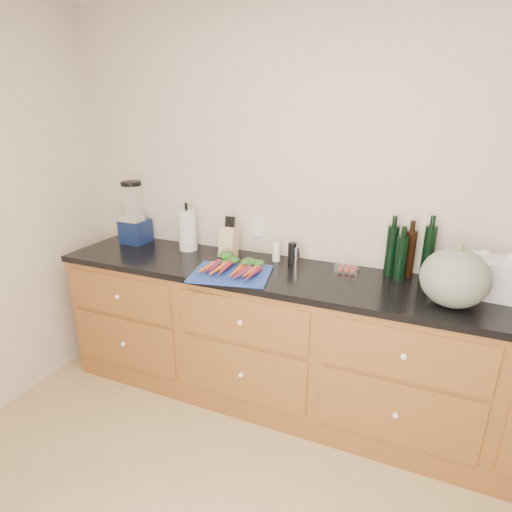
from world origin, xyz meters
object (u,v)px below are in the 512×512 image
at_px(blender_appliance, 134,216).
at_px(tomato_box, 347,267).
at_px(cutting_board, 231,274).
at_px(paper_towel, 188,230).
at_px(squash, 455,278).
at_px(carrots, 234,267).
at_px(knife_block, 229,242).

distance_m(blender_appliance, tomato_box, 1.61).
bearing_deg(cutting_board, paper_towel, 147.47).
distance_m(squash, tomato_box, 0.64).
relative_size(cutting_board, tomato_box, 3.40).
bearing_deg(tomato_box, cutting_board, -152.75).
xyz_separation_m(squash, blender_appliance, (-2.18, 0.25, 0.05)).
bearing_deg(cutting_board, carrots, 90.00).
distance_m(cutting_board, blender_appliance, 1.03).
bearing_deg(cutting_board, squash, 2.94).
height_order(blender_appliance, knife_block, blender_appliance).
distance_m(squash, blender_appliance, 2.20).
bearing_deg(carrots, tomato_box, 24.11).
bearing_deg(carrots, paper_towel, 151.12).
relative_size(paper_towel, knife_block, 1.40).
height_order(squash, blender_appliance, blender_appliance).
xyz_separation_m(blender_appliance, paper_towel, (0.46, 0.00, -0.06)).
bearing_deg(blender_appliance, tomato_box, 0.45).
xyz_separation_m(carrots, knife_block, (-0.16, 0.26, 0.07)).
relative_size(cutting_board, blender_appliance, 1.01).
distance_m(cutting_board, tomato_box, 0.72).
bearing_deg(cutting_board, tomato_box, 27.25).
xyz_separation_m(cutting_board, knife_block, (-0.16, 0.30, 0.10)).
bearing_deg(paper_towel, squash, -8.53).
relative_size(squash, knife_block, 1.61).
height_order(squash, tomato_box, squash).
xyz_separation_m(blender_appliance, tomato_box, (1.61, 0.01, -0.17)).
height_order(squash, knife_block, squash).
distance_m(cutting_board, paper_towel, 0.61).
bearing_deg(blender_appliance, paper_towel, 0.31).
bearing_deg(carrots, knife_block, 122.17).
distance_m(carrots, blender_appliance, 1.02).
relative_size(blender_appliance, paper_towel, 1.60).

